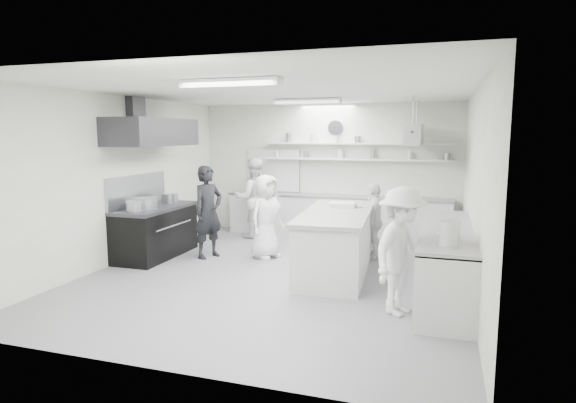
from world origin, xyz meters
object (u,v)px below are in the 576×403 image
(back_counter, at_px, (336,216))
(cook_stove, at_px, (208,212))
(right_counter, at_px, (446,262))
(stove, at_px, (156,233))
(prep_island, at_px, (337,243))
(cook_back, at_px, (254,198))

(back_counter, height_order, cook_stove, cook_stove)
(right_counter, height_order, cook_stove, cook_stove)
(stove, xyz_separation_m, right_counter, (5.25, -0.60, 0.02))
(back_counter, height_order, prep_island, prep_island)
(stove, distance_m, right_counter, 5.28)
(back_counter, relative_size, cook_back, 2.80)
(cook_stove, bearing_deg, cook_back, 19.56)
(prep_island, bearing_deg, back_counter, 98.32)
(stove, xyz_separation_m, back_counter, (2.90, 2.80, 0.01))
(right_counter, xyz_separation_m, cook_stove, (-4.25, 0.84, 0.40))
(right_counter, bearing_deg, prep_island, 160.24)
(back_counter, bearing_deg, prep_island, -77.86)
(prep_island, bearing_deg, cook_back, 134.12)
(stove, bearing_deg, back_counter, 43.99)
(cook_stove, xyz_separation_m, cook_back, (0.15, 1.91, 0.03))
(stove, height_order, back_counter, back_counter)
(cook_back, bearing_deg, right_counter, 115.81)
(back_counter, relative_size, right_counter, 1.52)
(right_counter, xyz_separation_m, cook_back, (-4.10, 2.75, 0.42))
(back_counter, distance_m, cook_stove, 3.21)
(cook_stove, height_order, cook_back, cook_back)
(stove, bearing_deg, right_counter, -6.52)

